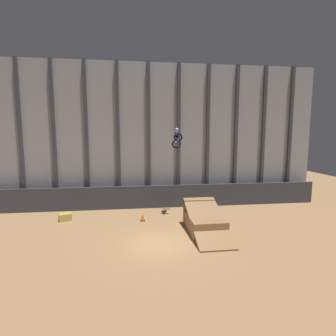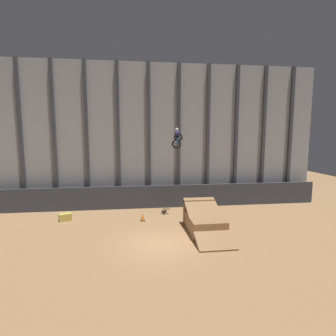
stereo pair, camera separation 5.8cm
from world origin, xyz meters
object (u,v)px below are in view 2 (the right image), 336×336
(traffic_cone_near_ramp, at_px, (143,217))
(hay_bale_trackside, at_px, (65,217))
(rider_bike_solo, at_px, (177,138))
(dirt_ramp, at_px, (204,221))

(traffic_cone_near_ramp, xyz_separation_m, hay_bale_trackside, (-5.91, 0.81, -0.00))
(rider_bike_solo, height_order, hay_bale_trackside, rider_bike_solo)
(dirt_ramp, xyz_separation_m, rider_bike_solo, (-1.25, 3.92, 5.62))
(dirt_ramp, height_order, hay_bale_trackside, dirt_ramp)
(hay_bale_trackside, bearing_deg, rider_bike_solo, 3.79)
(rider_bike_solo, relative_size, hay_bale_trackside, 1.80)
(traffic_cone_near_ramp, distance_m, hay_bale_trackside, 5.96)
(traffic_cone_near_ramp, bearing_deg, hay_bale_trackside, 172.21)
(dirt_ramp, relative_size, hay_bale_trackside, 4.86)
(traffic_cone_near_ramp, height_order, hay_bale_trackside, traffic_cone_near_ramp)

